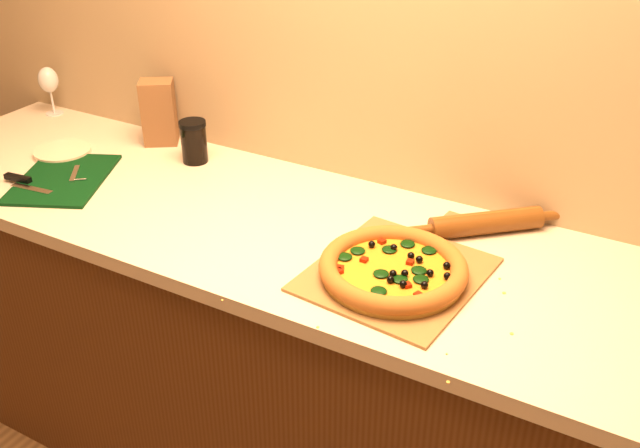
{
  "coord_description": "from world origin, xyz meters",
  "views": [
    {
      "loc": [
        0.7,
        0.08,
        1.81
      ],
      "look_at": [
        -0.03,
        1.38,
        0.96
      ],
      "focal_mm": 40.0,
      "sensor_mm": 36.0,
      "label": 1
    }
  ],
  "objects_px": {
    "side_plate": "(63,152)",
    "pizza": "(393,269)",
    "wine_glass": "(48,81)",
    "pizza_peel": "(400,271)",
    "rolling_pin": "(486,223)",
    "cutting_board": "(62,179)",
    "dark_jar": "(194,141)"
  },
  "relations": [
    {
      "from": "side_plate",
      "to": "pizza",
      "type": "bearing_deg",
      "value": -6.46
    },
    {
      "from": "side_plate",
      "to": "cutting_board",
      "type": "bearing_deg",
      "value": -44.38
    },
    {
      "from": "cutting_board",
      "to": "side_plate",
      "type": "relative_size",
      "value": 2.34
    },
    {
      "from": "rolling_pin",
      "to": "wine_glass",
      "type": "relative_size",
      "value": 1.98
    },
    {
      "from": "pizza_peel",
      "to": "wine_glass",
      "type": "relative_size",
      "value": 3.3
    },
    {
      "from": "pizza_peel",
      "to": "pizza",
      "type": "height_order",
      "value": "pizza"
    },
    {
      "from": "rolling_pin",
      "to": "side_plate",
      "type": "distance_m",
      "value": 1.3
    },
    {
      "from": "pizza",
      "to": "dark_jar",
      "type": "height_order",
      "value": "dark_jar"
    },
    {
      "from": "pizza_peel",
      "to": "side_plate",
      "type": "bearing_deg",
      "value": -179.18
    },
    {
      "from": "rolling_pin",
      "to": "dark_jar",
      "type": "height_order",
      "value": "dark_jar"
    },
    {
      "from": "side_plate",
      "to": "rolling_pin",
      "type": "bearing_deg",
      "value": 7.58
    },
    {
      "from": "wine_glass",
      "to": "dark_jar",
      "type": "height_order",
      "value": "wine_glass"
    },
    {
      "from": "pizza",
      "to": "cutting_board",
      "type": "relative_size",
      "value": 0.83
    },
    {
      "from": "pizza_peel",
      "to": "cutting_board",
      "type": "distance_m",
      "value": 1.04
    },
    {
      "from": "pizza_peel",
      "to": "wine_glass",
      "type": "xyz_separation_m",
      "value": [
        -1.46,
        0.33,
        0.11
      ]
    },
    {
      "from": "pizza_peel",
      "to": "cutting_board",
      "type": "bearing_deg",
      "value": -172.4
    },
    {
      "from": "wine_glass",
      "to": "side_plate",
      "type": "height_order",
      "value": "wine_glass"
    },
    {
      "from": "wine_glass",
      "to": "side_plate",
      "type": "bearing_deg",
      "value": -39.14
    },
    {
      "from": "wine_glass",
      "to": "side_plate",
      "type": "xyz_separation_m",
      "value": [
        0.29,
        -0.23,
        -0.11
      ]
    },
    {
      "from": "cutting_board",
      "to": "wine_glass",
      "type": "xyz_separation_m",
      "value": [
        -0.42,
        0.37,
        0.11
      ]
    },
    {
      "from": "pizza_peel",
      "to": "side_plate",
      "type": "relative_size",
      "value": 3.22
    },
    {
      "from": "cutting_board",
      "to": "dark_jar",
      "type": "distance_m",
      "value": 0.39
    },
    {
      "from": "dark_jar",
      "to": "rolling_pin",
      "type": "bearing_deg",
      "value": 0.85
    },
    {
      "from": "cutting_board",
      "to": "rolling_pin",
      "type": "distance_m",
      "value": 1.2
    },
    {
      "from": "pizza_peel",
      "to": "rolling_pin",
      "type": "relative_size",
      "value": 1.67
    },
    {
      "from": "pizza",
      "to": "wine_glass",
      "type": "xyz_separation_m",
      "value": [
        -1.46,
        0.37,
        0.09
      ]
    },
    {
      "from": "pizza",
      "to": "wine_glass",
      "type": "relative_size",
      "value": 2.0
    },
    {
      "from": "pizza_peel",
      "to": "dark_jar",
      "type": "height_order",
      "value": "dark_jar"
    },
    {
      "from": "pizza",
      "to": "pizza_peel",
      "type": "bearing_deg",
      "value": 87.61
    },
    {
      "from": "rolling_pin",
      "to": "cutting_board",
      "type": "bearing_deg",
      "value": -165.14
    },
    {
      "from": "pizza_peel",
      "to": "dark_jar",
      "type": "distance_m",
      "value": 0.83
    },
    {
      "from": "side_plate",
      "to": "pizza_peel",
      "type": "bearing_deg",
      "value": -4.72
    }
  ]
}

